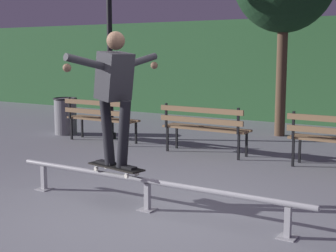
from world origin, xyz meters
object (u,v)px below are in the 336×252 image
at_px(skateboard, 116,167).
at_px(trash_can, 66,115).
at_px(skateboarder, 115,87).
at_px(park_bench_left_center, 204,124).
at_px(grind_rail, 147,186).
at_px(lamp_post_left, 109,17).
at_px(park_bench_leftmost, 100,116).

relative_size(skateboard, trash_can, 1.00).
relative_size(skateboard, skateboarder, 0.51).
relative_size(skateboard, park_bench_left_center, 0.50).
xyz_separation_m(skateboarder, park_bench_left_center, (-0.47, 3.09, -0.84)).
xyz_separation_m(grind_rail, lamp_post_left, (-3.31, 3.53, 2.20)).
distance_m(skateboarder, trash_can, 5.45).
xyz_separation_m(skateboarder, park_bench_leftmost, (-2.80, 3.09, -0.84)).
xyz_separation_m(grind_rail, park_bench_left_center, (-0.91, 3.09, 0.25)).
relative_size(park_bench_left_center, trash_can, 2.01).
relative_size(grind_rail, park_bench_left_center, 2.40).
bearing_deg(trash_can, lamp_post_left, 2.84).
xyz_separation_m(skateboard, park_bench_left_center, (-0.47, 3.09, 0.09)).
bearing_deg(grind_rail, park_bench_left_center, 106.48).
bearing_deg(park_bench_left_center, skateboard, -81.37).
height_order(park_bench_leftmost, park_bench_left_center, same).
distance_m(grind_rail, lamp_post_left, 5.31).
height_order(park_bench_left_center, trash_can, park_bench_left_center).
relative_size(lamp_post_left, trash_can, 4.88).
relative_size(grind_rail, trash_can, 4.82).
height_order(skateboard, skateboarder, skateboarder).
bearing_deg(park_bench_leftmost, lamp_post_left, 99.33).
bearing_deg(park_bench_leftmost, skateboarder, -47.84).
relative_size(grind_rail, skateboarder, 2.47).
distance_m(skateboard, park_bench_left_center, 3.13).
distance_m(grind_rail, skateboarder, 1.18).
relative_size(park_bench_leftmost, trash_can, 2.01).
bearing_deg(grind_rail, skateboard, -180.00).
height_order(skateboard, lamp_post_left, lamp_post_left).
xyz_separation_m(skateboard, trash_can, (-4.08, 3.47, -0.03)).
distance_m(skateboarder, park_bench_left_center, 3.24).
relative_size(park_bench_left_center, lamp_post_left, 0.41).
distance_m(park_bench_leftmost, lamp_post_left, 1.99).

